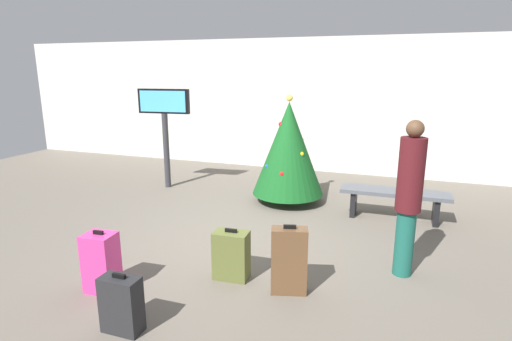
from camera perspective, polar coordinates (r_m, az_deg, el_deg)
The scene contains 10 objects.
ground_plane at distance 5.90m, azimuth -2.50°, elevation -9.45°, with size 16.00×16.00×0.00m, color #665E54.
back_wall at distance 9.68m, azimuth 7.26°, elevation 9.05°, with size 16.00×0.20×3.06m, color beige.
holiday_tree at distance 7.22m, azimuth 4.60°, elevation 3.11°, with size 1.28×1.28×1.94m.
flight_info_kiosk at distance 8.28m, azimuth -12.76°, elevation 7.28°, with size 1.07×0.19×1.99m.
waiting_bench at distance 6.85m, azimuth 18.89°, elevation -3.59°, with size 1.67×0.44×0.48m.
traveller_0 at distance 4.88m, azimuth 20.73°, elevation -3.21°, with size 0.40×0.40×1.82m.
suitcase_0 at distance 4.78m, azimuth -20.96°, elevation -11.99°, with size 0.34×0.29×0.69m.
suitcase_1 at distance 4.44m, azimuth 4.68°, elevation -12.53°, with size 0.42×0.28×0.77m.
suitcase_2 at distance 4.75m, azimuth -3.49°, elevation -11.80°, with size 0.41×0.27×0.60m.
suitcase_3 at distance 4.07m, azimuth -18.42°, elevation -17.46°, with size 0.37×0.19×0.58m.
Camera 1 is at (2.03, -5.02, 2.35)m, focal length 28.41 mm.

